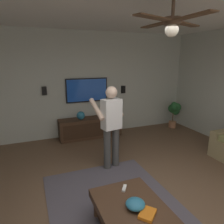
# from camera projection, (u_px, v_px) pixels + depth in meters

# --- Properties ---
(ground_plane) EXTENTS (8.31, 8.31, 0.00)m
(ground_plane) POSITION_uv_depth(u_px,v_px,m) (139.00, 215.00, 2.93)
(ground_plane) COLOR brown
(wall_back_tv) EXTENTS (0.10, 6.86, 2.86)m
(wall_back_tv) POSITION_uv_depth(u_px,v_px,m) (78.00, 85.00, 5.73)
(wall_back_tv) COLOR #B2B7AD
(wall_back_tv) RESTS_ON ground
(area_rug) EXTENTS (3.02, 1.89, 0.01)m
(area_rug) POSITION_uv_depth(u_px,v_px,m) (124.00, 220.00, 2.83)
(area_rug) COLOR #514C56
(area_rug) RESTS_ON ground
(coffee_table) EXTENTS (1.00, 0.80, 0.40)m
(coffee_table) POSITION_uv_depth(u_px,v_px,m) (131.00, 212.00, 2.58)
(coffee_table) COLOR #422B1C
(coffee_table) RESTS_ON ground
(media_console) EXTENTS (0.45, 1.70, 0.55)m
(media_console) POSITION_uv_depth(u_px,v_px,m) (90.00, 128.00, 5.80)
(media_console) COLOR #422B1C
(media_console) RESTS_ON ground
(tv) EXTENTS (0.05, 1.17, 0.66)m
(tv) POSITION_uv_depth(u_px,v_px,m) (87.00, 90.00, 5.76)
(tv) COLOR black
(person_standing) EXTENTS (0.60, 0.61, 1.64)m
(person_standing) POSITION_uv_depth(u_px,v_px,m) (111.00, 123.00, 4.03)
(person_standing) COLOR #3F3F3F
(person_standing) RESTS_ON ground
(potted_plant_short) EXTENTS (0.40, 0.42, 0.82)m
(potted_plant_short) POSITION_uv_depth(u_px,v_px,m) (174.00, 110.00, 6.54)
(potted_plant_short) COLOR #9E6B4C
(potted_plant_short) RESTS_ON ground
(bowl) EXTENTS (0.23, 0.23, 0.11)m
(bowl) POSITION_uv_depth(u_px,v_px,m) (135.00, 204.00, 2.49)
(bowl) COLOR teal
(bowl) RESTS_ON coffee_table
(remote_white) EXTENTS (0.15, 0.12, 0.02)m
(remote_white) POSITION_uv_depth(u_px,v_px,m) (124.00, 188.00, 2.86)
(remote_white) COLOR white
(remote_white) RESTS_ON coffee_table
(book) EXTENTS (0.27, 0.27, 0.04)m
(book) POSITION_uv_depth(u_px,v_px,m) (147.00, 214.00, 2.38)
(book) COLOR orange
(book) RESTS_ON coffee_table
(vase_round) EXTENTS (0.22, 0.22, 0.22)m
(vase_round) POSITION_uv_depth(u_px,v_px,m) (81.00, 115.00, 5.57)
(vase_round) COLOR teal
(vase_round) RESTS_ON media_console
(wall_speaker_left) EXTENTS (0.06, 0.12, 0.22)m
(wall_speaker_left) POSITION_uv_depth(u_px,v_px,m) (123.00, 89.00, 6.19)
(wall_speaker_left) COLOR black
(wall_speaker_right) EXTENTS (0.06, 0.12, 0.22)m
(wall_speaker_right) POSITION_uv_depth(u_px,v_px,m) (44.00, 91.00, 5.36)
(wall_speaker_right) COLOR black
(ceiling_fan) EXTENTS (1.20, 1.17, 0.46)m
(ceiling_fan) POSITION_uv_depth(u_px,v_px,m) (172.00, 24.00, 2.43)
(ceiling_fan) COLOR #4C3828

